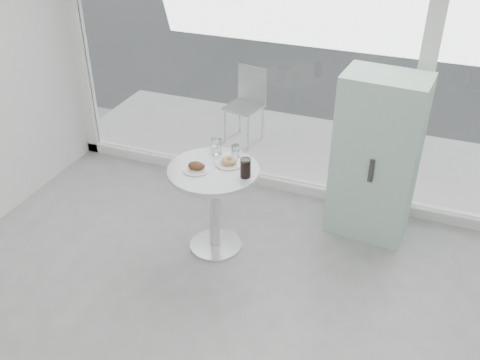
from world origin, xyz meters
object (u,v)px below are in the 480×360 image
at_px(plate_donut, 229,162).
at_px(water_tumbler_b, 236,152).
at_px(main_table, 214,192).
at_px(plate_fritter, 197,167).
at_px(water_tumbler_a, 216,147).
at_px(cola_glass, 245,168).
at_px(patio_chair, 247,100).
at_px(mint_cabinet, 376,157).

distance_m(plate_donut, water_tumbler_b, 0.13).
xyz_separation_m(main_table, plate_fritter, (-0.11, -0.07, 0.25)).
bearing_deg(water_tumbler_b, water_tumbler_a, -178.78).
xyz_separation_m(plate_donut, water_tumbler_b, (0.00, 0.13, 0.03)).
height_order(plate_donut, water_tumbler_b, water_tumbler_b).
xyz_separation_m(water_tumbler_b, cola_glass, (0.18, -0.26, 0.03)).
relative_size(main_table, water_tumbler_a, 5.74).
relative_size(water_tumbler_a, cola_glass, 0.86).
bearing_deg(patio_chair, main_table, -65.94).
bearing_deg(mint_cabinet, cola_glass, -134.05).
xyz_separation_m(mint_cabinet, cola_glass, (-0.87, -0.75, 0.13)).
bearing_deg(plate_fritter, plate_donut, 40.77).
relative_size(plate_donut, cola_glass, 1.36).
bearing_deg(cola_glass, water_tumbler_a, 143.98).
bearing_deg(mint_cabinet, patio_chair, 148.73).
xyz_separation_m(plate_donut, cola_glass, (0.19, -0.13, 0.06)).
bearing_deg(main_table, water_tumbler_b, 68.57).
relative_size(plate_fritter, cola_glass, 1.35).
relative_size(mint_cabinet, plate_donut, 6.76).
height_order(mint_cabinet, water_tumbler_a, mint_cabinet).
bearing_deg(main_table, plate_donut, 50.13).
relative_size(water_tumbler_b, cola_glass, 0.69).
height_order(patio_chair, water_tumbler_b, patio_chair).
height_order(main_table, mint_cabinet, mint_cabinet).
bearing_deg(water_tumbler_a, water_tumbler_b, 1.22).
height_order(mint_cabinet, water_tumbler_b, mint_cabinet).
xyz_separation_m(patio_chair, water_tumbler_a, (0.34, -1.65, 0.31)).
bearing_deg(cola_glass, water_tumbler_b, 125.31).
height_order(mint_cabinet, cola_glass, mint_cabinet).
distance_m(plate_fritter, water_tumbler_a, 0.30).
xyz_separation_m(main_table, cola_glass, (0.28, -0.02, 0.29)).
relative_size(main_table, plate_fritter, 3.67).
xyz_separation_m(mint_cabinet, patio_chair, (-1.56, 1.15, -0.19)).
bearing_deg(plate_donut, water_tumbler_b, 88.39).
relative_size(patio_chair, plate_fritter, 3.96).
relative_size(plate_fritter, plate_donut, 0.99).
distance_m(patio_chair, plate_fritter, 1.99).
xyz_separation_m(patio_chair, water_tumbler_b, (0.51, -1.64, 0.29)).
bearing_deg(water_tumbler_a, patio_chair, 101.72).
bearing_deg(main_table, cola_glass, -4.47).
height_order(main_table, water_tumbler_b, water_tumbler_b).
relative_size(plate_donut, water_tumbler_a, 1.58).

